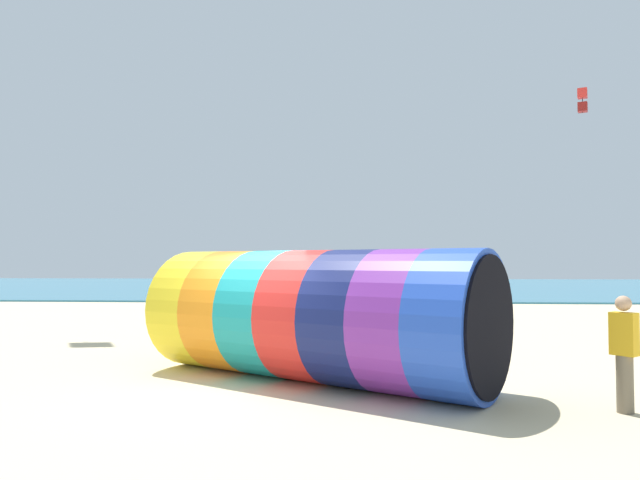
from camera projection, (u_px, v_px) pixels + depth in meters
name	position (u px, v px, depth m)	size (l,w,h in m)	color
ground_plane	(233.00, 388.00, 10.18)	(120.00, 120.00, 0.00)	beige
sea	(331.00, 286.00, 50.84)	(120.00, 40.00, 0.10)	teal
giant_inflatable_tube	(315.00, 315.00, 10.81)	(7.06, 5.59, 2.48)	yellow
kite_handler	(624.00, 352.00, 8.53)	(0.40, 0.42, 1.75)	#726651
kite_red_box	(583.00, 100.00, 20.35)	(0.42, 0.42, 0.89)	red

